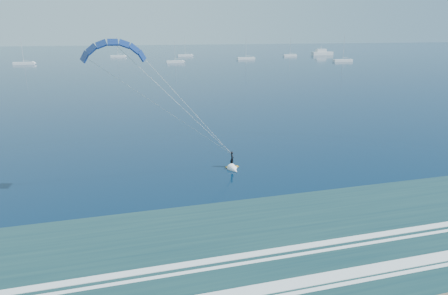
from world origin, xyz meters
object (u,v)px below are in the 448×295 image
Objects in this scene: motor_yacht at (322,53)px; sailboat_1 at (24,63)px; sailboat_5 at (246,58)px; sailboat_6 at (343,60)px; sailboat_2 at (118,56)px; sailboat_7 at (290,55)px; sailboat_3 at (175,62)px; kitesurfer_rig at (181,106)px; sailboat_4 at (185,55)px.

sailboat_1 is at bearing -170.31° from motor_yacht.
sailboat_6 is at bearing -34.45° from sailboat_5.
sailboat_2 is 1.02× the size of sailboat_7.
motor_yacht is 26.76m from sailboat_7.
sailboat_6 reaches higher than motor_yacht.
motor_yacht is at bearing 20.82° from sailboat_3.
sailboat_5 is (113.22, 4.91, 0.00)m from sailboat_1.
motor_yacht is 1.22× the size of sailboat_2.
sailboat_3 is 0.89× the size of sailboat_5.
sailboat_1 reaches higher than sailboat_3.
sailboat_6 reaches higher than sailboat_2.
motor_yacht is 110.94m from sailboat_3.
sailboat_6 is (85.53, -15.11, 0.01)m from sailboat_3.
kitesurfer_rig is at bearing -126.87° from sailboat_6.
sailboat_4 is (-89.34, 10.76, -0.88)m from motor_yacht.
sailboat_1 is (-45.86, 172.17, -7.55)m from kitesurfer_rig.
sailboat_5 reaches higher than sailboat_4.
sailboat_4 is (85.26, 40.56, -0.00)m from sailboat_1.
sailboat_5 is at bearing 145.55° from sailboat_6.
sailboat_4 is at bearing 74.05° from sailboat_3.
sailboat_7 is at bearing 62.26° from kitesurfer_rig.
sailboat_2 is at bearing 173.84° from motor_yacht.
motor_yacht is (128.74, 201.97, -6.68)m from kitesurfer_rig.
sailboat_5 is at bearing 2.48° from sailboat_1.
sailboat_2 is at bearing 150.46° from sailboat_5.
sailboat_2 is 0.97× the size of sailboat_3.
sailboat_4 reaches higher than sailboat_3.
sailboat_5 is (67.36, 177.08, -7.55)m from kitesurfer_rig.
sailboat_6 is at bearing -108.41° from motor_yacht.
sailboat_5 reaches higher than sailboat_2.
sailboat_5 is (-61.38, -24.89, -0.87)m from motor_yacht.
sailboat_1 is 0.95× the size of sailboat_5.
sailboat_2 reaches higher than motor_yacht.
kitesurfer_rig is 216.48m from sailboat_4.
sailboat_1 is at bearing -171.10° from sailboat_7.
kitesurfer_rig reaches higher than sailboat_6.
kitesurfer_rig is 239.61m from motor_yacht.
sailboat_7 is (-7.79, 48.03, -0.02)m from sailboat_6.
sailboat_1 reaches higher than sailboat_4.
kitesurfer_rig is at bearing -89.65° from sailboat_2.
kitesurfer_rig is at bearing -122.51° from motor_yacht.
sailboat_1 is 113.33m from sailboat_5.
sailboat_3 is (25.05, 162.54, -7.56)m from kitesurfer_rig.
motor_yacht is 89.99m from sailboat_4.
kitesurfer_rig is 1.34× the size of sailboat_1.
sailboat_6 is at bearing -42.53° from sailboat_4.
sailboat_4 is at bearing 173.13° from motor_yacht.
sailboat_2 is 106.13m from sailboat_7.
sailboat_7 is (148.66, 23.29, -0.01)m from sailboat_1.
sailboat_2 is 59.62m from sailboat_3.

